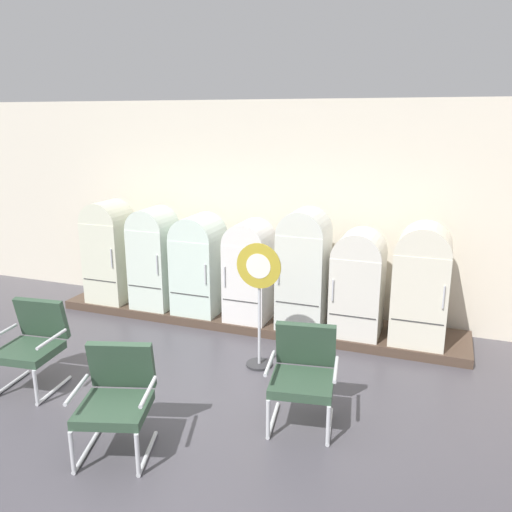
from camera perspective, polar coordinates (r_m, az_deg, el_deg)
The scene contains 14 objects.
ground at distance 5.39m, azimuth -12.31°, elevation -18.92°, with size 12.00×10.00×0.05m, color #46444A.
back_wall at distance 7.91m, azimuth 1.29°, elevation 5.21°, with size 11.76×0.12×3.19m.
display_plinth at distance 7.76m, azimuth -0.31°, elevation -6.88°, with size 6.01×0.95×0.13m, color #4A382D.
refrigerator_0 at distance 8.44m, azimuth -15.72°, elevation 0.82°, with size 0.63×0.62×1.58m.
refrigerator_1 at distance 8.02m, azimuth -11.09°, elevation 0.15°, with size 0.60×0.63×1.53m.
refrigerator_2 at distance 7.71m, azimuth -6.26°, elevation -0.57°, with size 0.66×0.70×1.46m.
refrigerator_3 at distance 7.38m, azimuth -0.73°, elevation -1.28°, with size 0.60×0.65×1.43m.
refrigerator_4 at distance 7.10m, azimuth 5.22°, elevation -1.02°, with size 0.64×0.62×1.65m.
refrigerator_5 at distance 7.02m, azimuth 11.08°, elevation -2.58°, with size 0.65×0.67×1.41m.
refrigerator_6 at distance 6.95m, azimuth 17.61°, elevation -2.57°, with size 0.68×0.71×1.54m.
armchair_left at distance 6.38m, azimuth -23.18°, elevation -8.51°, with size 0.73×0.76×0.97m.
armchair_right at distance 5.26m, azimuth 5.18°, elevation -12.37°, with size 0.74×0.78×0.97m.
armchair_center at distance 5.00m, azimuth -14.97°, elevation -14.42°, with size 0.79×0.84×0.97m.
sign_stand at distance 6.19m, azimuth 0.32°, elevation -5.04°, with size 0.54×0.32×1.55m.
Camera 1 is at (2.53, -3.71, 2.95)m, focal length 36.65 mm.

